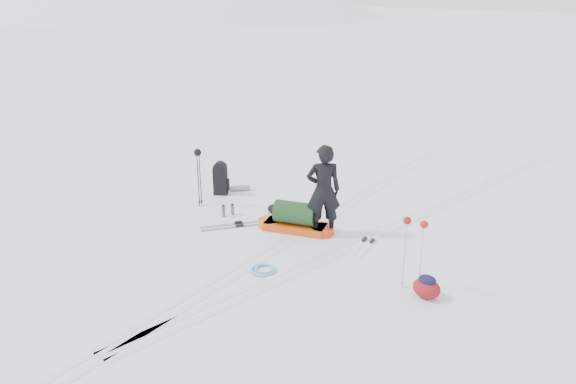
# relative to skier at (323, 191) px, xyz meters

# --- Properties ---
(ground) EXTENTS (200.00, 200.00, 0.00)m
(ground) POSITION_rel_skier_xyz_m (-0.38, -0.45, -0.98)
(ground) COLOR white
(ground) RESTS_ON ground
(ski_tracks) EXTENTS (3.38, 17.97, 0.01)m
(ski_tracks) POSITION_rel_skier_xyz_m (0.23, 0.42, -0.97)
(ski_tracks) COLOR silver
(ski_tracks) RESTS_ON ground
(skier) EXTENTS (0.83, 0.83, 1.95)m
(skier) POSITION_rel_skier_xyz_m (0.00, 0.00, 0.00)
(skier) COLOR black
(skier) RESTS_ON ground
(pulk_sled) EXTENTS (1.74, 1.03, 0.64)m
(pulk_sled) POSITION_rel_skier_xyz_m (-0.56, -0.22, -0.73)
(pulk_sled) COLOR #CC460C
(pulk_sled) RESTS_ON ground
(expedition_rucksack) EXTENTS (0.63, 0.90, 0.84)m
(expedition_rucksack) POSITION_rel_skier_xyz_m (-3.33, 0.37, -0.59)
(expedition_rucksack) COLOR black
(expedition_rucksack) RESTS_ON ground
(ski_poles_black) EXTENTS (0.17, 0.21, 1.40)m
(ski_poles_black) POSITION_rel_skier_xyz_m (-3.17, -0.55, 0.17)
(ski_poles_black) COLOR black
(ski_poles_black) RESTS_ON ground
(ski_poles_silver) EXTENTS (0.43, 0.16, 1.34)m
(ski_poles_silver) POSITION_rel_skier_xyz_m (2.52, -0.91, 0.14)
(ski_poles_silver) COLOR #B1B3B8
(ski_poles_silver) RESTS_ON ground
(touring_skis_grey) EXTENTS (1.17, 1.50, 0.06)m
(touring_skis_grey) POSITION_rel_skier_xyz_m (-1.67, -0.80, -0.96)
(touring_skis_grey) COLOR gray
(touring_skis_grey) RESTS_ON ground
(touring_skis_white) EXTENTS (0.61, 1.69, 0.06)m
(touring_skis_white) POSITION_rel_skier_xyz_m (0.95, 0.29, -0.96)
(touring_skis_white) COLOR silver
(touring_skis_white) RESTS_ON ground
(rope_coil) EXTENTS (0.63, 0.63, 0.06)m
(rope_coil) POSITION_rel_skier_xyz_m (0.12, -2.00, -0.95)
(rope_coil) COLOR #5EA8E5
(rope_coil) RESTS_ON ground
(small_daypack) EXTENTS (0.60, 0.55, 0.41)m
(small_daypack) POSITION_rel_skier_xyz_m (2.84, -0.95, -0.78)
(small_daypack) COLOR maroon
(small_daypack) RESTS_ON ground
(thermos_pair) EXTENTS (0.17, 0.30, 0.29)m
(thermos_pair) POSITION_rel_skier_xyz_m (-2.23, -0.57, -0.84)
(thermos_pair) COLOR #525459
(thermos_pair) RESTS_ON ground
(stuff_sack) EXTENTS (0.39, 0.32, 0.22)m
(stuff_sack) POSITION_rel_skier_xyz_m (-1.50, 0.19, -0.87)
(stuff_sack) COLOR black
(stuff_sack) RESTS_ON ground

